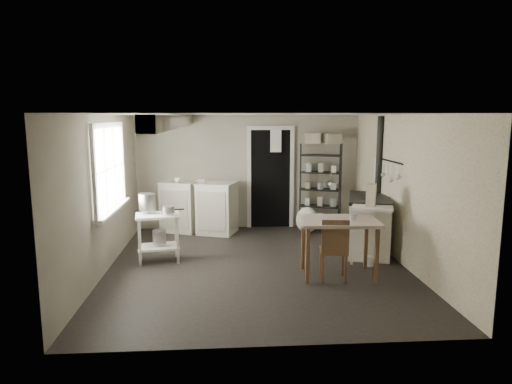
{
  "coord_description": "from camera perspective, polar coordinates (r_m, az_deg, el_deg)",
  "views": [
    {
      "loc": [
        -0.49,
        -6.72,
        2.27
      ],
      "look_at": [
        0.0,
        0.3,
        1.1
      ],
      "focal_mm": 32.0,
      "sensor_mm": 36.0,
      "label": 1
    }
  ],
  "objects": [
    {
      "name": "window",
      "position": [
        7.17,
        -17.96,
        2.82
      ],
      "size": [
        0.12,
        1.76,
        1.28
      ],
      "primitive_type": null,
      "color": "silver",
      "rests_on": "wall_left"
    },
    {
      "name": "flour_sack",
      "position": [
        9.03,
        6.39,
        -3.61
      ],
      "size": [
        0.49,
        0.43,
        0.51
      ],
      "primitive_type": "ellipsoid",
      "rotation": [
        0.0,
        0.0,
        -0.18
      ],
      "color": "white",
      "rests_on": "ground"
    },
    {
      "name": "stovepipe",
      "position": [
        8.2,
        15.16,
        4.36
      ],
      "size": [
        0.12,
        0.12,
        1.4
      ],
      "primitive_type": null,
      "rotation": [
        0.0,
        0.0,
        -0.11
      ],
      "color": "black",
      "rests_on": "stove"
    },
    {
      "name": "stove",
      "position": [
        7.9,
        13.91,
        -4.22
      ],
      "size": [
        0.98,
        1.34,
        0.94
      ],
      "primitive_type": null,
      "rotation": [
        0.0,
        0.0,
        -0.29
      ],
      "color": "beige",
      "rests_on": "ground"
    },
    {
      "name": "side_ledge",
      "position": [
        7.18,
        14.2,
        -5.69
      ],
      "size": [
        0.68,
        0.5,
        0.93
      ],
      "primitive_type": null,
      "rotation": [
        0.0,
        0.0,
        -0.32
      ],
      "color": "silver",
      "rests_on": "ground"
    },
    {
      "name": "mixing_bowl",
      "position": [
        8.94,
        -6.92,
        0.9
      ],
      "size": [
        0.28,
        0.28,
        0.06
      ],
      "primitive_type": "imported",
      "rotation": [
        0.0,
        0.0,
        0.04
      ],
      "color": "white",
      "rests_on": "base_cabinets"
    },
    {
      "name": "oats_box",
      "position": [
        7.09,
        14.16,
        -1.09
      ],
      "size": [
        0.21,
        0.25,
        0.33
      ],
      "primitive_type": "cube",
      "rotation": [
        0.0,
        0.0,
        -0.41
      ],
      "color": "beige",
      "rests_on": "side_ledge"
    },
    {
      "name": "table_cup",
      "position": [
        6.54,
        12.01,
        -3.66
      ],
      "size": [
        0.12,
        0.12,
        0.1
      ],
      "primitive_type": "imported",
      "rotation": [
        0.0,
        0.0,
        0.11
      ],
      "color": "white",
      "rests_on": "work_table"
    },
    {
      "name": "shelf_rack",
      "position": [
        9.32,
        8.08,
        1.21
      ],
      "size": [
        0.88,
        0.58,
        1.73
      ],
      "primitive_type": null,
      "rotation": [
        0.0,
        0.0,
        -0.34
      ],
      "color": "black",
      "rests_on": "ground"
    },
    {
      "name": "base_cabinets",
      "position": [
        9.09,
        -7.12,
        -2.11
      ],
      "size": [
        1.66,
        1.12,
        1.0
      ],
      "primitive_type": null,
      "rotation": [
        0.0,
        0.0,
        -0.33
      ],
      "color": "beige",
      "rests_on": "ground"
    },
    {
      "name": "storage_box_b",
      "position": [
        9.25,
        9.46,
        7.59
      ],
      "size": [
        0.36,
        0.34,
        0.2
      ],
      "primitive_type": "cube",
      "rotation": [
        0.0,
        0.0,
        0.22
      ],
      "color": "beige",
      "rests_on": "shelf_rack"
    },
    {
      "name": "wall_back",
      "position": [
        9.3,
        -0.95,
        2.53
      ],
      "size": [
        4.5,
        0.02,
        2.3
      ],
      "primitive_type": "cube",
      "color": "#9E9886",
      "rests_on": "ground"
    },
    {
      "name": "ceiling_beam",
      "position": [
        6.75,
        -10.15,
        8.7
      ],
      "size": [
        0.18,
        5.0,
        0.18
      ],
      "primitive_type": null,
      "color": "silver",
      "rests_on": "ceiling"
    },
    {
      "name": "shelf_jar",
      "position": [
        9.27,
        6.62,
        3.84
      ],
      "size": [
        0.09,
        0.1,
        0.2
      ],
      "primitive_type": "imported",
      "rotation": [
        0.0,
        0.0,
        -0.04
      ],
      "color": "white",
      "rests_on": "shelf_rack"
    },
    {
      "name": "bucket",
      "position": [
        7.4,
        -11.98,
        -5.53
      ],
      "size": [
        0.26,
        0.26,
        0.23
      ],
      "primitive_type": "cylinder",
      "rotation": [
        0.0,
        0.0,
        -0.3
      ],
      "color": "silver",
      "rests_on": "prep_table"
    },
    {
      "name": "wall_right",
      "position": [
        7.34,
        17.98,
        0.2
      ],
      "size": [
        0.02,
        5.0,
        2.3
      ],
      "primitive_type": "cube",
      "color": "#9E9886",
      "rests_on": "ground"
    },
    {
      "name": "counter_cup",
      "position": [
        8.88,
        -9.76,
        0.91
      ],
      "size": [
        0.15,
        0.15,
        0.1
      ],
      "primitive_type": "imported",
      "rotation": [
        0.0,
        0.0,
        -0.15
      ],
      "color": "white",
      "rests_on": "base_cabinets"
    },
    {
      "name": "work_table",
      "position": [
        6.66,
        10.24,
        -7.19
      ],
      "size": [
        1.14,
        0.84,
        0.83
      ],
      "primitive_type": null,
      "rotation": [
        0.0,
        0.0,
        -0.07
      ],
      "color": "beige",
      "rests_on": "ground"
    },
    {
      "name": "ceiling",
      "position": [
        6.73,
        0.18,
        9.7
      ],
      "size": [
        5.0,
        5.0,
        0.0
      ],
      "primitive_type": "plane",
      "rotation": [
        3.14,
        0.0,
        0.0
      ],
      "color": "silver",
      "rests_on": "wall_back"
    },
    {
      "name": "wall_left",
      "position": [
        7.03,
        -18.43,
        -0.21
      ],
      "size": [
        0.02,
        5.0,
        2.3
      ],
      "primitive_type": "cube",
      "color": "#9E9886",
      "rests_on": "ground"
    },
    {
      "name": "wallpaper_panel",
      "position": [
        7.34,
        17.9,
        0.2
      ],
      "size": [
        0.01,
        5.0,
        2.3
      ],
      "primitive_type": null,
      "color": "beige",
      "rests_on": "wall_right"
    },
    {
      "name": "saucepan",
      "position": [
        7.16,
        -10.89,
        -2.16
      ],
      "size": [
        0.25,
        0.25,
        0.1
      ],
      "primitive_type": "cylinder",
      "rotation": [
        0.0,
        0.0,
        -0.4
      ],
      "color": "silver",
      "rests_on": "prep_table"
    },
    {
      "name": "stockpot",
      "position": [
        7.35,
        -13.46,
        -1.24
      ],
      "size": [
        0.31,
        0.31,
        0.27
      ],
      "primitive_type": "cylinder",
      "rotation": [
        0.0,
        0.0,
        -0.29
      ],
      "color": "silver",
      "rests_on": "prep_table"
    },
    {
      "name": "floor_crock",
      "position": [
        7.28,
        14.04,
        -8.38
      ],
      "size": [
        0.15,
        0.15,
        0.15
      ],
      "primitive_type": "cylinder",
      "rotation": [
        0.0,
        0.0,
        -0.27
      ],
      "color": "white",
      "rests_on": "ground"
    },
    {
      "name": "chair",
      "position": [
        6.48,
        9.68,
        -6.68
      ],
      "size": [
        0.42,
        0.43,
        0.9
      ],
      "primitive_type": null,
      "rotation": [
        0.0,
        0.0,
        -0.13
      ],
      "color": "brown",
      "rests_on": "ground"
    },
    {
      "name": "utensil_rail",
      "position": [
        7.83,
        16.08,
        3.8
      ],
      "size": [
        0.06,
        1.2,
        0.44
      ],
      "primitive_type": null,
      "color": "silver",
      "rests_on": "wall_right"
    },
    {
      "name": "prep_table",
      "position": [
        7.36,
        -12.11,
        -5.49
      ],
      "size": [
        0.73,
        0.58,
        0.76
      ],
      "primitive_type": null,
      "rotation": [
        0.0,
        0.0,
        0.16
      ],
      "color": "silver",
      "rests_on": "ground"
    },
    {
      "name": "wall_front",
      "position": [
        4.39,
        2.58,
        -5.35
      ],
      "size": [
        4.5,
        0.02,
        2.3
      ],
      "primitive_type": "cube",
      "color": "#9E9886",
      "rests_on": "ground"
    },
    {
      "name": "doorway",
      "position": [
        9.32,
        1.82,
        1.61
      ],
      "size": [
        0.96,
        0.1,
        2.08
      ],
      "primitive_type": null,
      "color": "silver",
      "rests_on": "ground"
    },
    {
      "name": "floor",
      "position": [
        7.11,
        0.17,
        -9.18
      ],
      "size": [
        5.0,
        5.0,
        0.0
      ],
      "primitive_type": "plane",
      "color": "black",
      "rests_on": "ground"
    },
    {
      "name": "storage_box_a",
      "position": [
        9.2,
        7.07,
        7.76
      ],
      "size": [
        0.34,
        0.31,
        0.21
      ],
      "primitive_type": "cube",
      "rotation": [
        0.0,
        0.0,
        -0.15
      ],
      "color": "beige",
      "rests_on": "shelf_rack"
    }
  ]
}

